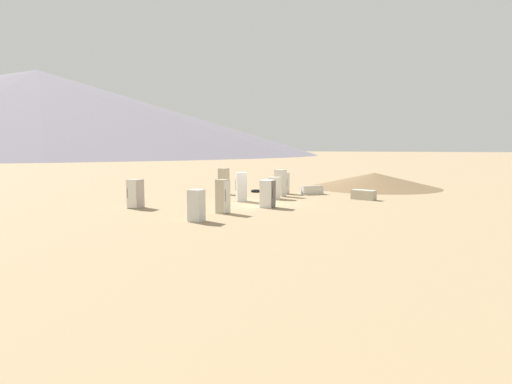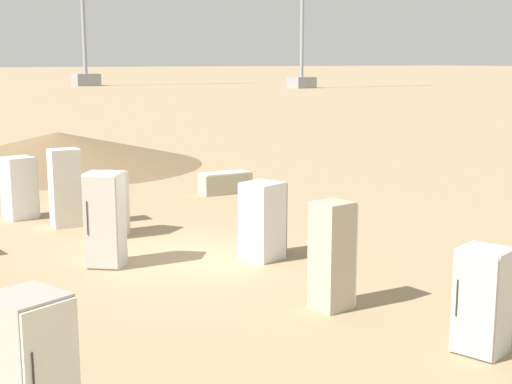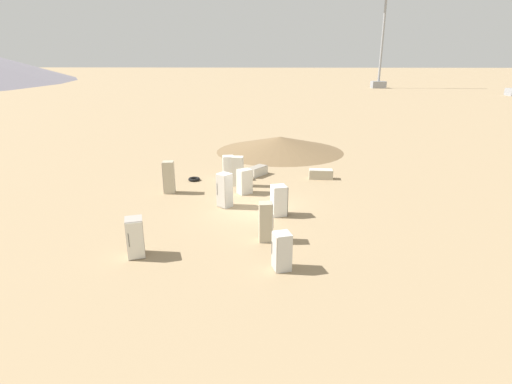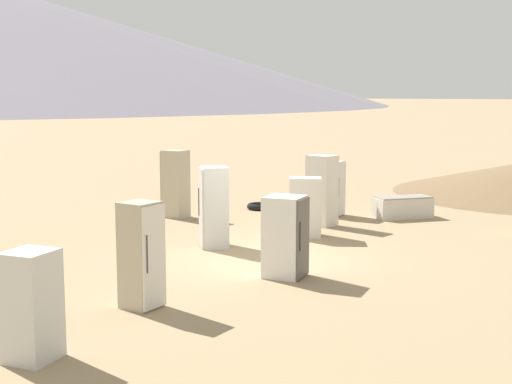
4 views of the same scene
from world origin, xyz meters
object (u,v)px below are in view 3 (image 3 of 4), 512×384
Objects in this scene: discarded_fridge_2 at (266,222)px; discarded_fridge_5 at (238,171)px; power_pylon_3 at (381,52)px; discarded_fridge_1 at (321,174)px; discarded_fridge_8 at (244,181)px; discarded_fridge_0 at (282,251)px; discarded_fridge_9 at (279,201)px; discarded_fridge_10 at (135,237)px; discarded_fridge_4 at (224,190)px; discarded_fridge_7 at (229,168)px; discarded_fridge_6 at (257,171)px; discarded_fridge_3 at (169,177)px; scrap_tire at (194,179)px.

discarded_fridge_2 is 8.40m from discarded_fridge_5.
discarded_fridge_1 is (-25.92, -98.14, -9.88)m from power_pylon_3.
discarded_fridge_5 is 1.29× the size of discarded_fridge_8.
discarded_fridge_5 is (-2.81, 10.65, 0.21)m from discarded_fridge_0.
discarded_fridge_9 reaches higher than discarded_fridge_8.
discarded_fridge_10 is at bearing -78.61° from discarded_fridge_2.
discarded_fridge_1 is 0.85× the size of discarded_fridge_4.
discarded_fridge_5 is 1.68m from discarded_fridge_7.
discarded_fridge_8 is 4.06m from discarded_fridge_9.
discarded_fridge_9 reaches higher than discarded_fridge_0.
discarded_fridge_0 is 0.79× the size of discarded_fridge_4.
discarded_fridge_2 is 0.93× the size of discarded_fridge_5.
discarded_fridge_2 reaches higher than discarded_fridge_9.
discarded_fridge_10 is (-4.21, -12.42, 0.51)m from discarded_fridge_6.
discarded_fridge_5 is 2.80m from discarded_fridge_6.
discarded_fridge_3 is 6.61m from discarded_fridge_6.
discarded_fridge_2 reaches higher than discarded_fridge_10.
discarded_fridge_10 reaches higher than discarded_fridge_6.
discarded_fridge_1 is 0.83× the size of discarded_fridge_5.
discarded_fridge_1 is 7.48m from discarded_fridge_9.
discarded_fridge_2 is 10.03m from discarded_fridge_7.
discarded_fridge_3 is 4.51m from discarded_fridge_7.
discarded_fridge_1 is at bearing -146.16° from discarded_fridge_10.
discarded_fridge_0 is 0.91× the size of discarded_fridge_10.
discarded_fridge_4 is at bearing -147.46° from discarded_fridge_8.
power_pylon_3 is 101.98m from discarded_fridge_1.
discarded_fridge_0 is at bearing -104.47° from power_pylon_3.
discarded_fridge_3 reaches higher than discarded_fridge_2.
scrap_tire is at bearing 8.18° from discarded_fridge_0.
discarded_fridge_10 is (-5.79, -4.93, 0.02)m from discarded_fridge_9.
discarded_fridge_8 is (-2.25, 9.13, -0.00)m from discarded_fridge_0.
discarded_fridge_9 reaches higher than discarded_fridge_6.
power_pylon_3 is 21.95× the size of discarded_fridge_0.
discarded_fridge_2 is 6.79m from discarded_fridge_8.
discarded_fridge_5 is 1.20× the size of discarded_fridge_9.
discarded_fridge_5 is at bearing 72.87° from discarded_fridge_8.
discarded_fridge_5 is at bearing 110.35° from discarded_fridge_1.
discarded_fridge_5 reaches higher than discarded_fridge_1.
discarded_fridge_4 is (-31.68, -103.98, -9.27)m from power_pylon_3.
discarded_fridge_8 is at bearing -174.34° from discarded_fridge_2.
discarded_fridge_2 is at bearing -105.14° from power_pylon_3.
discarded_fridge_7 is (-32.15, -98.60, -9.41)m from power_pylon_3.
power_pylon_3 is 18.38× the size of discarded_fridge_2.
discarded_fridge_1 is 0.90× the size of discarded_fridge_6.
discarded_fridge_10 is at bearing -106.09° from discarded_fridge_5.
discarded_fridge_6 is (-1.02, 10.64, -0.58)m from discarded_fridge_2.
discarded_fridge_6 is 1.11× the size of discarded_fridge_7.
scrap_tire is (-2.27, -0.51, -0.71)m from discarded_fridge_7.
discarded_fridge_3 is (-9.44, -3.63, 0.65)m from discarded_fridge_1.
discarded_fridge_10 is at bearing 102.49° from discarded_fridge_4.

